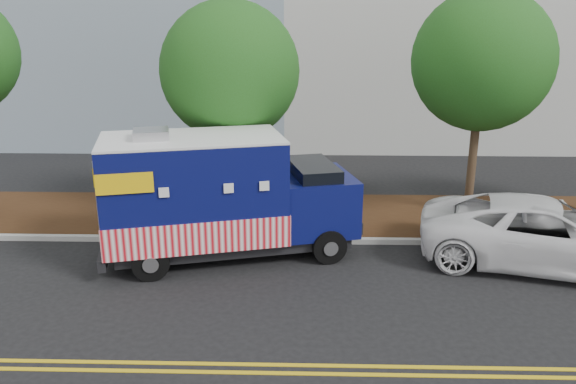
{
  "coord_description": "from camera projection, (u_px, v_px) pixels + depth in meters",
  "views": [
    {
      "loc": [
        2.85,
        -13.27,
        6.06
      ],
      "look_at": [
        2.48,
        0.6,
        1.74
      ],
      "focal_mm": 35.0,
      "sensor_mm": 36.0,
      "label": 1
    }
  ],
  "objects": [
    {
      "name": "tree_b",
      "position": [
        230.0,
        71.0,
        16.34
      ],
      "size": [
        4.06,
        4.06,
        6.62
      ],
      "color": "#38281C",
      "rests_on": "ground"
    },
    {
      "name": "mulch_strip",
      "position": [
        213.0,
        214.0,
        17.86
      ],
      "size": [
        120.0,
        4.0,
        0.15
      ],
      "primitive_type": "cube",
      "color": "black",
      "rests_on": "ground"
    },
    {
      "name": "sign_post",
      "position": [
        112.0,
        199.0,
        15.73
      ],
      "size": [
        0.06,
        0.06,
        2.4
      ],
      "primitive_type": "cube",
      "color": "#473828",
      "rests_on": "ground"
    },
    {
      "name": "curb",
      "position": [
        201.0,
        239.0,
        15.86
      ],
      "size": [
        120.0,
        0.18,
        0.15
      ],
      "primitive_type": "cube",
      "color": "#9E9E99",
      "rests_on": "ground"
    },
    {
      "name": "food_truck",
      "position": [
        217.0,
        199.0,
        14.51
      ],
      "size": [
        6.95,
        3.93,
        3.47
      ],
      "rotation": [
        0.0,
        0.0,
        0.25
      ],
      "color": "black",
      "rests_on": "ground"
    },
    {
      "name": "tree_c",
      "position": [
        482.0,
        61.0,
        16.46
      ],
      "size": [
        4.14,
        4.14,
        6.93
      ],
      "color": "#38281C",
      "rests_on": "ground"
    },
    {
      "name": "centerline_far",
      "position": [
        142.0,
        371.0,
        10.06
      ],
      "size": [
        120.0,
        0.1,
        0.01
      ],
      "primitive_type": "cube",
      "color": "gold",
      "rests_on": "ground"
    },
    {
      "name": "ground",
      "position": [
        192.0,
        262.0,
        14.54
      ],
      "size": [
        120.0,
        120.0,
        0.0
      ],
      "primitive_type": "plane",
      "color": "black",
      "rests_on": "ground"
    },
    {
      "name": "white_car",
      "position": [
        545.0,
        233.0,
        14.16
      ],
      "size": [
        6.67,
        4.37,
        1.71
      ],
      "primitive_type": "imported",
      "rotation": [
        0.0,
        0.0,
        1.3
      ],
      "color": "silver",
      "rests_on": "ground"
    },
    {
      "name": "centerline_near",
      "position": [
        146.0,
        363.0,
        10.29
      ],
      "size": [
        120.0,
        0.1,
        0.01
      ],
      "primitive_type": "cube",
      "color": "gold",
      "rests_on": "ground"
    }
  ]
}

